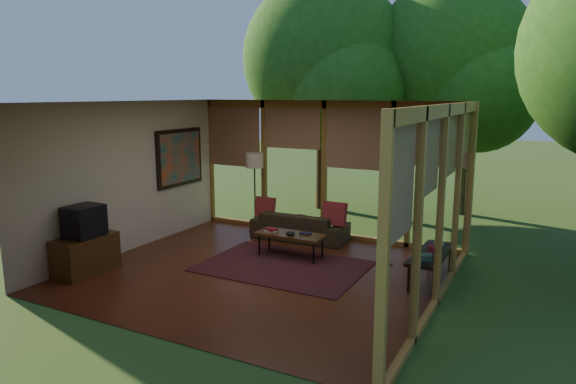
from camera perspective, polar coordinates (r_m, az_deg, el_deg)
The scene contains 25 objects.
floor at distance 8.35m, azimuth -3.04°, elevation -8.90°, with size 5.50×5.50×0.00m, color #622C19.
ceiling at distance 7.86m, azimuth -3.24°, elevation 9.96°, with size 5.50×5.50×0.00m, color silver.
wall_left at distance 9.67m, azimuth -17.30°, elevation 1.62°, with size 0.04×5.00×2.70m, color beige.
wall_front at distance 6.03m, azimuth -15.34°, elevation -3.65°, with size 5.50×0.04×2.70m, color beige.
window_wall_back at distance 10.20m, azimuth 4.04°, elevation 2.54°, with size 5.50×0.12×2.70m, color #A27532.
window_wall_right at distance 7.03m, azimuth 16.54°, elevation -1.68°, with size 0.12×5.00×2.70m, color #A27532.
tree_nw at distance 12.73m, azimuth 4.03°, elevation 14.56°, with size 3.90×3.90×5.61m.
tree_ne at distance 12.87m, azimuth 17.58°, elevation 13.81°, with size 3.73×3.73×5.47m.
rug at distance 8.61m, azimuth -0.53°, elevation -8.23°, with size 2.64×1.87×0.01m, color maroon.
sofa at distance 10.08m, azimuth 1.32°, elevation -3.78°, with size 1.86×0.73×0.54m, color #382E1C.
pillow_left at distance 10.31m, azimuth -2.54°, elevation -1.71°, with size 0.40×0.13×0.40m, color maroon.
pillow_right at distance 9.66m, azimuth 5.19°, elevation -2.47°, with size 0.44×0.15×0.44m, color maroon.
ct_book_lower at distance 9.08m, azimuth -1.84°, elevation -4.34°, with size 0.22×0.16×0.03m, color beige.
ct_book_upper at distance 9.07m, azimuth -1.84°, elevation -4.16°, with size 0.19×0.15×0.03m, color maroon.
ct_book_side at distance 8.93m, azimuth 1.94°, elevation -4.63°, with size 0.18×0.14×0.03m, color black.
ct_bowl at distance 8.85m, azimuth 0.26°, elevation -4.61°, with size 0.16×0.16×0.07m, color black.
media_cabinet at distance 8.84m, azimuth -21.55°, elevation -6.49°, with size 0.50×1.00×0.60m, color #523316.
television at distance 8.69m, azimuth -21.71°, elevation -3.04°, with size 0.45×0.55×0.50m, color black.
console_book_a at distance 7.76m, azimuth 14.33°, elevation -6.92°, with size 0.23×0.16×0.08m, color #345C4E.
console_book_b at distance 8.18m, azimuth 15.07°, elevation -6.01°, with size 0.20×0.14×0.09m, color maroon.
console_book_c at distance 8.56m, azimuth 15.66°, elevation -5.41°, with size 0.19×0.14×0.05m, color beige.
floor_lamp at distance 10.42m, azimuth -3.74°, elevation 3.03°, with size 0.36×0.36×1.65m.
coffee_table at distance 8.98m, azimuth 0.27°, elevation -4.85°, with size 1.20×0.50×0.43m.
side_console at distance 8.16m, azimuth 14.96°, elevation -6.71°, with size 0.60×1.40×0.46m.
wall_painting at distance 10.65m, azimuth -11.93°, elevation 3.77°, with size 0.06×1.35×1.15m.
Camera 1 is at (4.02, -6.76, 2.82)m, focal length 32.00 mm.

